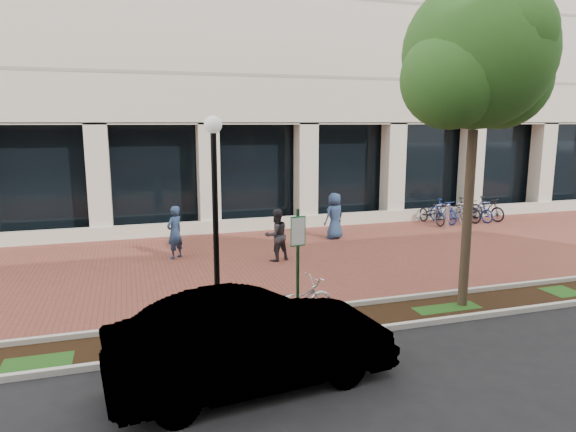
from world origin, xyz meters
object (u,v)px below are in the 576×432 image
object	(u,v)px
pedestrian_left	(175,232)
bike_rack_cluster	(459,211)
bollard	(448,216)
pedestrian_right	(334,216)
sedan_near_curb	(253,341)
lamppost	(215,210)
pedestrian_mid	(276,235)
locked_bicycle	(296,303)
street_tree	(479,64)
parking_sign	(298,254)

from	to	relation	value
pedestrian_left	bike_rack_cluster	size ratio (longest dim) A/B	0.47
bollard	pedestrian_left	bearing A→B (deg)	-172.97
pedestrian_right	bollard	size ratio (longest dim) A/B	1.66
bollard	sedan_near_curb	xyz separation A→B (m)	(-10.41, -9.80, 0.24)
lamppost	pedestrian_mid	xyz separation A→B (m)	(2.61, 4.52, -1.66)
locked_bicycle	pedestrian_left	xyz separation A→B (m)	(-1.90, 6.33, 0.34)
pedestrian_mid	bike_rack_cluster	size ratio (longest dim) A/B	0.45
street_tree	pedestrian_mid	world-z (taller)	street_tree
pedestrian_right	bike_rack_cluster	xyz separation A→B (m)	(6.37, 1.34, -0.37)
pedestrian_mid	bollard	world-z (taller)	pedestrian_mid
pedestrian_mid	bollard	size ratio (longest dim) A/B	1.57
parking_sign	sedan_near_curb	distance (m)	2.62
locked_bicycle	pedestrian_mid	world-z (taller)	pedestrian_mid
pedestrian_right	pedestrian_left	bearing A→B (deg)	-11.52
pedestrian_left	bollard	xyz separation A→B (m)	(10.88, 1.34, -0.32)
lamppost	pedestrian_mid	size ratio (longest dim) A/B	2.69
pedestrian_right	parking_sign	bearing A→B (deg)	40.34
locked_bicycle	bike_rack_cluster	xyz separation A→B (m)	(10.32, 8.75, -0.01)
bollard	bike_rack_cluster	xyz separation A→B (m)	(1.34, 1.08, -0.04)
lamppost	sedan_near_curb	world-z (taller)	lamppost
bollard	sedan_near_curb	size ratio (longest dim) A/B	0.22
bike_rack_cluster	parking_sign	bearing A→B (deg)	-148.02
parking_sign	street_tree	distance (m)	5.70
parking_sign	pedestrian_right	size ratio (longest dim) A/B	1.48
pedestrian_mid	sedan_near_curb	distance (m)	7.66
pedestrian_left	bike_rack_cluster	bearing A→B (deg)	149.33
pedestrian_left	pedestrian_mid	world-z (taller)	pedestrian_left
pedestrian_left	sedan_near_curb	bearing A→B (deg)	51.29
locked_bicycle	pedestrian_right	world-z (taller)	pedestrian_right
locked_bicycle	bollard	bearing A→B (deg)	-68.32
lamppost	bollard	size ratio (longest dim) A/B	4.23
locked_bicycle	pedestrian_mid	bearing A→B (deg)	-30.56
pedestrian_left	pedestrian_mid	xyz separation A→B (m)	(2.97, -1.22, -0.03)
street_tree	bollard	world-z (taller)	street_tree
sedan_near_curb	pedestrian_mid	bearing A→B (deg)	-25.48
parking_sign	pedestrian_mid	xyz separation A→B (m)	(1.05, 5.22, -0.79)
pedestrian_mid	pedestrian_right	world-z (taller)	pedestrian_right
parking_sign	pedestrian_right	bearing A→B (deg)	51.84
bike_rack_cluster	bollard	bearing A→B (deg)	-149.84
parking_sign	lamppost	xyz separation A→B (m)	(-1.56, 0.71, 0.87)
street_tree	pedestrian_mid	xyz separation A→B (m)	(-3.12, 5.08, -4.67)
pedestrian_left	bollard	distance (m)	10.97
street_tree	sedan_near_curb	size ratio (longest dim) A/B	1.58
lamppost	bollard	bearing A→B (deg)	33.91
lamppost	locked_bicycle	world-z (taller)	lamppost
locked_bicycle	sedan_near_curb	xyz separation A→B (m)	(-1.43, -2.13, 0.26)
street_tree	sedan_near_curb	xyz separation A→B (m)	(-5.61, -2.15, -4.73)
pedestrian_mid	bollard	distance (m)	8.32
bike_rack_cluster	sedan_near_curb	bearing A→B (deg)	-145.92
parking_sign	pedestrian_right	distance (m)	8.53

